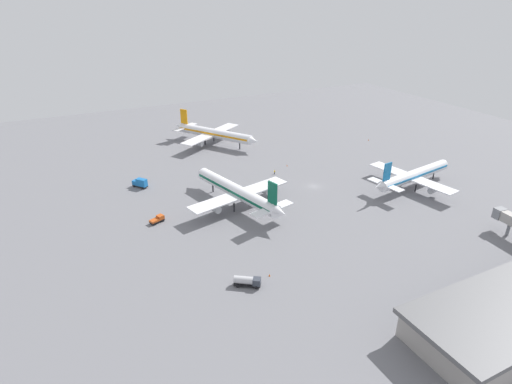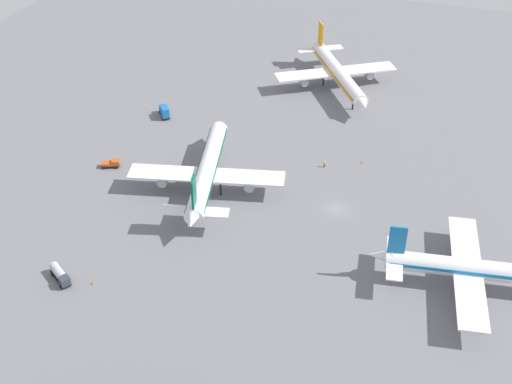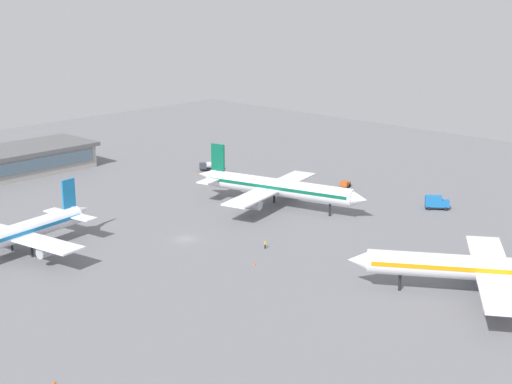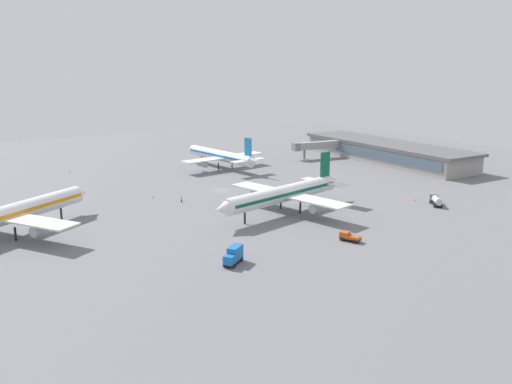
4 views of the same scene
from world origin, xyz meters
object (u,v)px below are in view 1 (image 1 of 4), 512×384
fuel_truck (247,281)px  catering_truck (140,183)px  safety_cone_near_gate (287,165)px  airplane_taxiing (214,133)px  pushback_tractor (158,219)px  airplane_at_gate (414,175)px  airplane_distant (237,192)px  safety_cone_mid_apron (369,140)px  safety_cone_far_side (270,275)px  ground_crew_worker (275,172)px

fuel_truck → catering_truck: size_ratio=1.12×
safety_cone_near_gate → airplane_taxiing: bearing=112.5°
pushback_tractor → fuel_truck: 41.34m
pushback_tractor → airplane_at_gate: bearing=-32.4°
airplane_distant → safety_cone_near_gate: bearing=-68.0°
airplane_taxiing → safety_cone_mid_apron: bearing=35.0°
safety_cone_far_side → airplane_at_gate: bearing=18.6°
airplane_distant → safety_cone_near_gate: airplane_distant is taller
airplane_taxiing → catering_truck: 52.78m
catering_truck → safety_cone_mid_apron: size_ratio=9.34×
fuel_truck → safety_cone_mid_apron: 122.54m
fuel_truck → catering_truck: bearing=132.8°
ground_crew_worker → safety_cone_mid_apron: bearing=-89.8°
safety_cone_far_side → fuel_truck: bearing=-171.1°
airplane_distant → pushback_tractor: size_ratio=9.37×
pushback_tractor → safety_cone_mid_apron: pushback_tractor is taller
catering_truck → safety_cone_far_side: (16.20, -66.69, -1.40)m
pushback_tractor → catering_truck: bearing=65.1°
ground_crew_worker → safety_cone_far_side: size_ratio=2.78×
ground_crew_worker → fuel_truck: bearing=130.7°
airplane_at_gate → safety_cone_far_side: (-70.12, -23.66, -4.29)m
airplane_distant → fuel_truck: bearing=145.2°
airplane_at_gate → ground_crew_worker: 49.98m
pushback_tractor → ground_crew_worker: 52.55m
fuel_truck → ground_crew_worker: 69.06m
ground_crew_worker → safety_cone_far_side: 64.76m
safety_cone_near_gate → fuel_truck: bearing=-127.3°
safety_cone_near_gate → airplane_at_gate: bearing=-51.9°
safety_cone_far_side → safety_cone_mid_apron: bearing=38.3°
safety_cone_mid_apron → fuel_truck: bearing=-143.2°
airplane_taxiing → fuel_truck: bearing=-49.9°
pushback_tractor → safety_cone_near_gate: bearing=-1.6°
airplane_distant → pushback_tractor: bearing=74.8°
airplane_at_gate → airplane_taxiing: (-45.38, 76.16, 0.49)m
airplane_at_gate → fuel_truck: size_ratio=6.61×
fuel_truck → safety_cone_near_gate: 78.06m
airplane_taxiing → fuel_truck: size_ratio=6.47×
pushback_tractor → safety_cone_mid_apron: bearing=-5.5°
airplane_taxiing → pushback_tractor: size_ratio=8.46×
fuel_truck → catering_truck: 68.40m
airplane_at_gate → safety_cone_far_side: 74.13m
airplane_taxiing → catering_truck: airplane_taxiing is taller
safety_cone_near_gate → safety_cone_mid_apron: size_ratio=1.00×
pushback_tractor → safety_cone_mid_apron: size_ratio=7.99×
fuel_truck → ground_crew_worker: fuel_truck is taller
pushback_tractor → safety_cone_near_gate: (58.10, 22.24, -0.67)m
airplane_at_gate → safety_cone_near_gate: bearing=119.2°
safety_cone_near_gate → safety_cone_far_side: same height
airplane_at_gate → pushback_tractor: (-87.46, 15.22, -3.62)m
safety_cone_near_gate → ground_crew_worker: bearing=-149.5°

